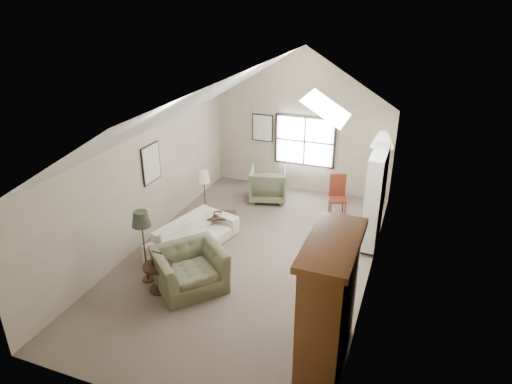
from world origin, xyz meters
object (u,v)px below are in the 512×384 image
(armchair_near, at_px, (190,269))
(side_chair, at_px, (338,196))
(armoire, at_px, (328,306))
(armchair_far, at_px, (268,184))
(side_table, at_px, (159,278))
(sofa, at_px, (193,236))
(coffee_table, at_px, (218,223))

(armchair_near, bearing_deg, side_chair, 14.31)
(armchair_near, bearing_deg, armoire, -68.75)
(armchair_far, distance_m, side_table, 4.66)
(armoire, bearing_deg, armchair_far, 117.55)
(sofa, relative_size, side_table, 3.99)
(armoire, distance_m, side_chair, 5.19)
(side_chair, bearing_deg, armchair_far, 153.68)
(armchair_near, xyz_separation_m, side_chair, (2.04, 4.06, 0.12))
(side_table, xyz_separation_m, side_chair, (2.56, 4.35, 0.25))
(armchair_far, bearing_deg, sofa, 60.66)
(sofa, distance_m, coffee_table, 0.94)
(side_table, bearing_deg, armchair_near, 29.48)
(armchair_near, relative_size, coffee_table, 1.48)
(armoire, height_order, sofa, armoire)
(armchair_near, height_order, coffee_table, armchair_near)
(coffee_table, distance_m, side_table, 2.52)
(armoire, bearing_deg, sofa, 146.16)
(sofa, bearing_deg, coffee_table, 4.01)
(armchair_far, relative_size, side_table, 1.78)
(armchair_near, relative_size, armchair_far, 1.28)
(side_chair, bearing_deg, sofa, -152.64)
(armchair_near, height_order, side_chair, side_chair)
(armchair_far, xyz_separation_m, side_table, (-0.60, -4.61, -0.17))
(armoire, xyz_separation_m, armchair_far, (-2.79, 5.35, -0.65))
(sofa, height_order, coffee_table, sofa)
(armoire, bearing_deg, side_chair, 99.30)
(armchair_near, distance_m, armchair_far, 4.32)
(armchair_near, bearing_deg, side_table, 160.49)
(armoire, relative_size, sofa, 0.98)
(armoire, height_order, armchair_near, armoire)
(sofa, bearing_deg, armchair_near, -140.28)
(coffee_table, distance_m, side_chair, 3.10)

